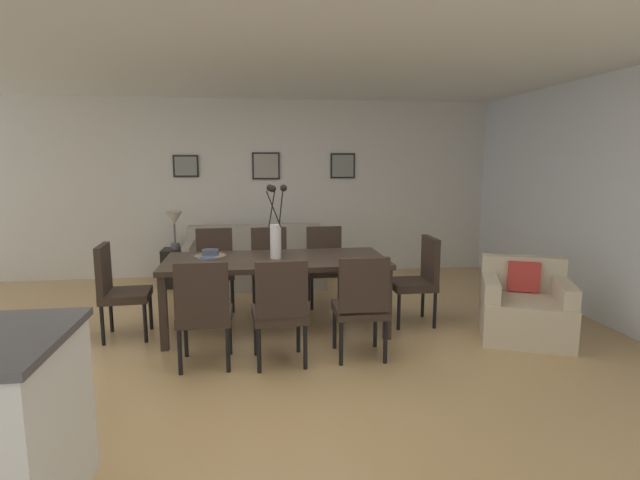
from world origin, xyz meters
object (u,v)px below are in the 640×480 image
at_px(centerpiece_vase, 276,230).
at_px(framed_picture_center, 266,166).
at_px(dining_chair_near_left, 204,308).
at_px(table_lamp, 174,222).
at_px(dining_chair_far_left, 280,307).
at_px(side_table, 176,268).
at_px(dining_chair_mid_right, 325,262).
at_px(framed_picture_right, 343,166).
at_px(dining_chair_mid_left, 361,302).
at_px(armchair, 524,308).
at_px(dining_chair_head_west, 117,286).
at_px(dining_chair_far_right, 270,263).
at_px(bowl_near_right, 210,252).
at_px(bowl_near_left, 207,261).
at_px(dining_table, 276,265).
at_px(dining_chair_near_right, 215,264).
at_px(dining_chair_head_east, 419,276).
at_px(framed_picture_left, 186,166).

height_order(centerpiece_vase, framed_picture_center, framed_picture_center).
height_order(dining_chair_near_left, table_lamp, table_lamp).
xyz_separation_m(dining_chair_far_left, side_table, (-1.25, 2.87, -0.25)).
distance_m(dining_chair_mid_right, framed_picture_right, 2.08).
height_order(dining_chair_mid_left, centerpiece_vase, centerpiece_vase).
bearing_deg(dining_chair_far_left, armchair, 8.82).
distance_m(dining_chair_head_west, framed_picture_center, 3.19).
bearing_deg(armchair, framed_picture_center, 127.75).
height_order(dining_chair_mid_left, table_lamp, table_lamp).
bearing_deg(dining_chair_far_right, framed_picture_center, 89.04).
height_order(dining_chair_far_left, table_lamp, table_lamp).
bearing_deg(bowl_near_right, dining_chair_far_left, -60.50).
distance_m(centerpiece_vase, framed_picture_center, 2.61).
bearing_deg(framed_picture_center, dining_chair_mid_right, -69.22).
relative_size(dining_chair_far_left, bowl_near_right, 5.41).
bearing_deg(bowl_near_left, dining_chair_far_left, -47.27).
height_order(dining_table, dining_chair_mid_right, dining_chair_mid_right).
xyz_separation_m(dining_chair_near_right, framed_picture_right, (1.82, 1.64, 1.12)).
distance_m(dining_chair_mid_right, bowl_near_left, 1.71).
bearing_deg(dining_chair_mid_right, dining_chair_mid_left, -88.48).
distance_m(bowl_near_right, framed_picture_center, 2.55).
xyz_separation_m(dining_table, dining_chair_mid_right, (0.63, 0.87, -0.16)).
distance_m(dining_table, dining_chair_far_left, 0.93).
bearing_deg(bowl_near_left, centerpiece_vase, 18.56).
height_order(dining_chair_near_left, dining_chair_head_west, same).
distance_m(dining_chair_near_left, bowl_near_left, 0.71).
bearing_deg(centerpiece_vase, dining_chair_head_east, -0.40).
distance_m(dining_chair_mid_left, framed_picture_right, 3.62).
bearing_deg(dining_chair_head_east, dining_chair_mid_left, -133.42).
bearing_deg(armchair, table_lamp, 145.64).
relative_size(bowl_near_left, bowl_near_right, 1.00).
relative_size(dining_chair_near_right, framed_picture_left, 2.56).
bearing_deg(centerpiece_vase, framed_picture_right, 65.56).
bearing_deg(dining_chair_near_right, dining_chair_far_right, -1.79).
relative_size(dining_table, dining_chair_head_west, 2.39).
height_order(dining_chair_near_right, dining_chair_mid_left, same).
height_order(dining_chair_far_left, side_table, dining_chair_far_left).
bearing_deg(bowl_near_left, dining_chair_far_right, 59.98).
height_order(dining_chair_mid_left, framed_picture_left, framed_picture_left).
relative_size(dining_table, framed_picture_left, 6.12).
relative_size(dining_chair_mid_left, side_table, 1.77).
relative_size(centerpiece_vase, framed_picture_right, 1.96).
xyz_separation_m(dining_chair_head_west, table_lamp, (0.26, 1.98, 0.38)).
height_order(dining_chair_near_right, dining_chair_far_right, same).
relative_size(bowl_near_left, side_table, 0.33).
xyz_separation_m(dining_chair_far_left, framed_picture_right, (1.17, 3.45, 1.12)).
bearing_deg(dining_chair_head_east, bowl_near_right, 173.93).
xyz_separation_m(dining_chair_mid_right, bowl_near_right, (-1.29, -0.65, 0.27)).
distance_m(dining_chair_far_left, dining_chair_mid_left, 0.70).
bearing_deg(armchair, dining_table, 167.14).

